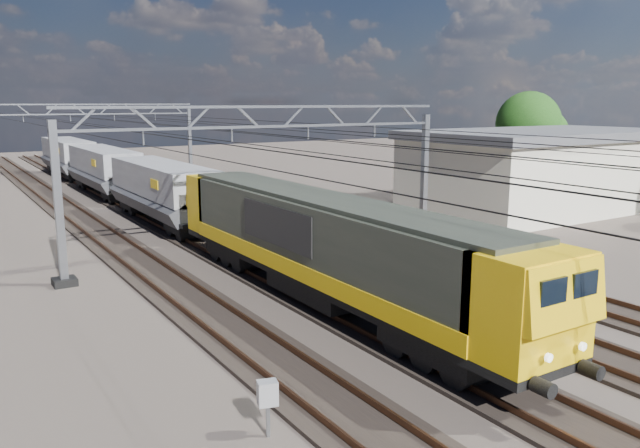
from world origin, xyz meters
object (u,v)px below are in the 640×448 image
hopper_wagon_lead (163,188)px  locomotive (322,242)px  catenary_gantry_far (94,138)px  industrial_shed (542,169)px  hopper_wagon_third (68,155)px  trackside_cabinet (268,395)px  tree_far (533,126)px  catenary_gantry_mid (272,175)px  hopper_wagon_mid (104,167)px

hopper_wagon_lead → locomotive: bearing=-90.0°
catenary_gantry_far → industrial_shed: catenary_gantry_far is taller
hopper_wagon_third → trackside_cabinet: hopper_wagon_third is taller
tree_far → hopper_wagon_lead: bearing=179.4°
hopper_wagon_third → industrial_shed: bearing=-56.7°
catenary_gantry_mid → trackside_cabinet: size_ratio=15.27×
locomotive → trackside_cabinet: 9.35m
hopper_wagon_third → tree_far: tree_far is taller
hopper_wagon_lead → industrial_shed: (24.00, -8.15, 0.49)m
catenary_gantry_far → hopper_wagon_mid: 11.94m
hopper_wagon_third → trackside_cabinet: (-5.93, -53.20, -1.24)m
catenary_gantry_mid → locomotive: bearing=-104.8°
hopper_wagon_lead → tree_far: size_ratio=1.59×
hopper_wagon_mid → trackside_cabinet: hopper_wagon_mid is taller
hopper_wagon_mid → hopper_wagon_lead: bearing=-90.0°
locomotive → hopper_wagon_mid: size_ratio=1.62×
hopper_wagon_lead → tree_far: bearing=-0.6°
industrial_shed → catenary_gantry_far: bearing=122.9°
catenary_gantry_mid → hopper_wagon_mid: size_ratio=1.53×
hopper_wagon_third → tree_far: size_ratio=1.59×
hopper_wagon_lead → industrial_shed: industrial_shed is taller
catenary_gantry_far → hopper_wagon_lead: 25.98m
hopper_wagon_lead → tree_far: (32.32, -0.36, 2.99)m
hopper_wagon_mid → hopper_wagon_third: same height
catenary_gantry_mid → tree_far: size_ratio=2.43×
hopper_wagon_lead → trackside_cabinet: 25.53m
locomotive → hopper_wagon_third: size_ratio=1.62×
locomotive → trackside_cabinet: (-5.93, -7.11, -1.33)m
catenary_gantry_far → hopper_wagon_mid: bearing=-99.7°
catenary_gantry_far → locomotive: catenary_gantry_far is taller
hopper_wagon_third → tree_far: 43.37m
tree_far → hopper_wagon_mid: bearing=155.7°
hopper_wagon_third → catenary_gantry_far: bearing=-51.9°
locomotive → trackside_cabinet: size_ratio=16.19×
locomotive → tree_far: bearing=28.2°
catenary_gantry_mid → hopper_wagon_mid: catenary_gantry_mid is taller
catenary_gantry_far → hopper_wagon_lead: bearing=-94.4°
locomotive → tree_far: tree_far is taller
industrial_shed → tree_far: size_ratio=2.27×
hopper_wagon_lead → hopper_wagon_mid: size_ratio=1.00×
locomotive → trackside_cabinet: bearing=-129.9°
catenary_gantry_mid → trackside_cabinet: catenary_gantry_mid is taller
locomotive → catenary_gantry_far: bearing=87.4°
catenary_gantry_mid → hopper_wagon_third: catenary_gantry_mid is taller
hopper_wagon_third → hopper_wagon_lead: bearing=-90.0°
catenary_gantry_mid → hopper_wagon_third: size_ratio=1.53×
catenary_gantry_mid → hopper_wagon_lead: (-2.00, 10.15, -1.67)m
hopper_wagon_lead → trackside_cabinet: size_ratio=9.98×
hopper_wagon_mid → industrial_shed: (24.00, -22.35, 0.49)m
trackside_cabinet → catenary_gantry_mid: bearing=77.3°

